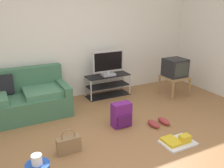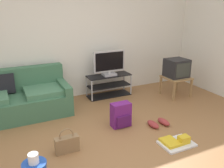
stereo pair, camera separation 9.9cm
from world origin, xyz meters
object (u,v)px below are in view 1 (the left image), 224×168
at_px(side_table, 175,79).
at_px(backpack, 121,115).
at_px(tv_stand, 108,85).
at_px(flat_tv, 108,63).
at_px(couch, 16,101).
at_px(sneakers_pair, 159,122).
at_px(handbag, 69,144).
at_px(crt_tv, 175,68).
at_px(floor_tray, 178,141).

xyz_separation_m(side_table, backpack, (-1.78, -0.75, -0.17)).
distance_m(tv_stand, flat_tv, 0.51).
relative_size(couch, backpack, 4.45).
bearing_deg(sneakers_pair, handbag, -177.29).
height_order(tv_stand, backpack, tv_stand).
distance_m(crt_tv, handbag, 3.06).
xyz_separation_m(couch, tv_stand, (1.96, 0.18, -0.07)).
distance_m(backpack, handbag, 1.09).
bearing_deg(floor_tray, flat_tv, 91.44).
xyz_separation_m(flat_tv, handbag, (-1.45, -1.70, -0.62)).
xyz_separation_m(tv_stand, crt_tv, (1.36, -0.62, 0.40)).
bearing_deg(tv_stand, handbag, -130.10).
distance_m(tv_stand, sneakers_pair, 1.67).
distance_m(crt_tv, backpack, 1.98).
relative_size(side_table, handbag, 1.46).
distance_m(crt_tv, floor_tray, 2.17).
distance_m(couch, crt_tv, 3.36).
bearing_deg(crt_tv, flat_tv, 156.12).
relative_size(flat_tv, handbag, 1.96).
distance_m(side_table, backpack, 1.94).
relative_size(handbag, sneakers_pair, 1.03).
relative_size(flat_tv, crt_tv, 1.58).
distance_m(backpack, sneakers_pair, 0.67).
height_order(flat_tv, backpack, flat_tv).
bearing_deg(flat_tv, crt_tv, -23.88).
height_order(tv_stand, flat_tv, flat_tv).
relative_size(sneakers_pair, floor_tray, 0.72).
distance_m(backpack, floor_tray, 1.01).
bearing_deg(side_table, crt_tv, 90.00).
height_order(flat_tv, crt_tv, flat_tv).
relative_size(tv_stand, side_table, 1.83).
height_order(tv_stand, handbag, tv_stand).
height_order(couch, crt_tv, same).
bearing_deg(crt_tv, couch, 172.35).
bearing_deg(crt_tv, backpack, -156.75).
height_order(side_table, handbag, side_table).
height_order(side_table, backpack, side_table).
xyz_separation_m(flat_tv, sneakers_pair, (0.17, -1.63, -0.71)).
distance_m(couch, floor_tray, 2.91).
xyz_separation_m(backpack, sneakers_pair, (0.59, -0.26, -0.16)).
height_order(side_table, crt_tv, crt_tv).
bearing_deg(side_table, floor_tray, -128.76).
relative_size(tv_stand, backpack, 2.33).
bearing_deg(floor_tray, backpack, 118.82).
relative_size(crt_tv, backpack, 1.08).
distance_m(crt_tv, sneakers_pair, 1.68).
height_order(tv_stand, sneakers_pair, tv_stand).
height_order(crt_tv, handbag, crt_tv).
bearing_deg(side_table, couch, 172.07).
xyz_separation_m(side_table, crt_tv, (0.00, 0.02, 0.26)).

